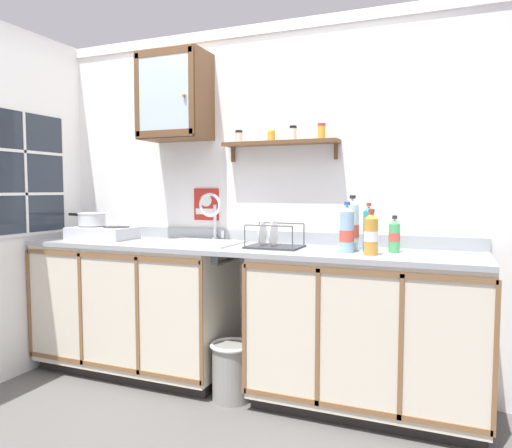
# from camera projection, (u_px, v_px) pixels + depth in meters

# --- Properties ---
(floor) EXTENTS (6.00, 6.00, 0.00)m
(floor) POSITION_uv_depth(u_px,v_px,m) (214.00, 410.00, 2.82)
(floor) COLOR #565451
(floor) RESTS_ON ground
(back_wall) EXTENTS (3.60, 0.07, 2.41)m
(back_wall) POSITION_uv_depth(u_px,v_px,m) (254.00, 202.00, 3.32)
(back_wall) COLOR white
(back_wall) RESTS_ON ground
(lower_cabinet_run) EXTENTS (1.40, 0.57, 0.91)m
(lower_cabinet_run) POSITION_uv_depth(u_px,v_px,m) (135.00, 308.00, 3.39)
(lower_cabinet_run) COLOR black
(lower_cabinet_run) RESTS_ON ground
(lower_cabinet_run_right) EXTENTS (1.33, 0.57, 0.91)m
(lower_cabinet_run_right) POSITION_uv_depth(u_px,v_px,m) (367.00, 334.00, 2.78)
(lower_cabinet_run_right) COLOR black
(lower_cabinet_run_right) RESTS_ON ground
(countertop) EXTENTS (2.96, 0.59, 0.03)m
(countertop) POSITION_uv_depth(u_px,v_px,m) (236.00, 248.00, 3.06)
(countertop) COLOR #9EA3A8
(countertop) RESTS_ON lower_cabinet_run
(backsplash) EXTENTS (2.96, 0.02, 0.08)m
(backsplash) POSITION_uv_depth(u_px,v_px,m) (253.00, 236.00, 3.30)
(backsplash) COLOR #9EA3A8
(backsplash) RESTS_ON countertop
(sink) EXTENTS (0.51, 0.46, 0.45)m
(sink) POSITION_uv_depth(u_px,v_px,m) (202.00, 245.00, 3.20)
(sink) COLOR silver
(sink) RESTS_ON countertop
(hot_plate_stove) EXTENTS (0.47, 0.28, 0.09)m
(hot_plate_stove) POSITION_uv_depth(u_px,v_px,m) (102.00, 233.00, 3.47)
(hot_plate_stove) COLOR silver
(hot_plate_stove) RESTS_ON countertop
(saucepan) EXTENTS (0.37, 0.20, 0.10)m
(saucepan) POSITION_uv_depth(u_px,v_px,m) (91.00, 219.00, 3.53)
(saucepan) COLOR silver
(saucepan) RESTS_ON hot_plate_stove
(bottle_detergent_teal_0) EXTENTS (0.06, 0.06, 0.28)m
(bottle_detergent_teal_0) POSITION_uv_depth(u_px,v_px,m) (368.00, 229.00, 2.78)
(bottle_detergent_teal_0) COLOR teal
(bottle_detergent_teal_0) RESTS_ON countertop
(bottle_water_blue_1) EXTENTS (0.08, 0.08, 0.29)m
(bottle_water_blue_1) POSITION_uv_depth(u_px,v_px,m) (347.00, 230.00, 2.74)
(bottle_water_blue_1) COLOR #8CB7E0
(bottle_water_blue_1) RESTS_ON countertop
(bottle_juice_amber_2) EXTENTS (0.08, 0.08, 0.25)m
(bottle_juice_amber_2) POSITION_uv_depth(u_px,v_px,m) (371.00, 234.00, 2.62)
(bottle_juice_amber_2) COLOR gold
(bottle_juice_amber_2) RESTS_ON countertop
(bottle_soda_green_3) EXTENTS (0.06, 0.06, 0.21)m
(bottle_soda_green_3) POSITION_uv_depth(u_px,v_px,m) (394.00, 236.00, 2.73)
(bottle_soda_green_3) COLOR #4CB266
(bottle_soda_green_3) RESTS_ON countertop
(bottle_water_clear_4) EXTENTS (0.08, 0.08, 0.33)m
(bottle_water_clear_4) POSITION_uv_depth(u_px,v_px,m) (352.00, 225.00, 2.86)
(bottle_water_clear_4) COLOR silver
(bottle_water_clear_4) RESTS_ON countertop
(dish_rack) EXTENTS (0.33, 0.26, 0.17)m
(dish_rack) POSITION_uv_depth(u_px,v_px,m) (273.00, 243.00, 2.96)
(dish_rack) COLOR #333338
(dish_rack) RESTS_ON countertop
(wall_cabinet) EXTENTS (0.47, 0.31, 0.59)m
(wall_cabinet) POSITION_uv_depth(u_px,v_px,m) (175.00, 97.00, 3.31)
(wall_cabinet) COLOR brown
(spice_shelf) EXTENTS (0.78, 0.14, 0.23)m
(spice_shelf) POSITION_uv_depth(u_px,v_px,m) (281.00, 141.00, 3.12)
(spice_shelf) COLOR brown
(warning_sign) EXTENTS (0.20, 0.01, 0.23)m
(warning_sign) POSITION_uv_depth(u_px,v_px,m) (206.00, 204.00, 3.43)
(warning_sign) COLOR #B2261E
(window) EXTENTS (0.03, 0.74, 0.88)m
(window) POSITION_uv_depth(u_px,v_px,m) (24.00, 173.00, 3.33)
(window) COLOR #262D38
(trash_bin) EXTENTS (0.27, 0.27, 0.36)m
(trash_bin) POSITION_uv_depth(u_px,v_px,m) (232.00, 370.00, 2.95)
(trash_bin) COLOR gray
(trash_bin) RESTS_ON ground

